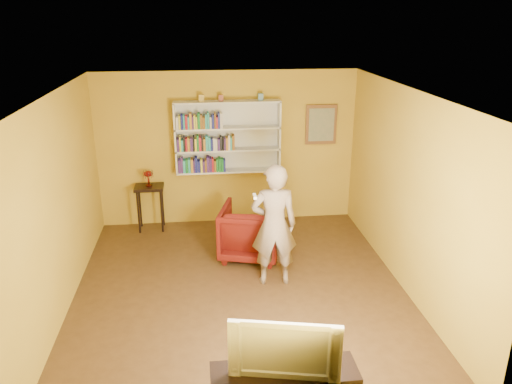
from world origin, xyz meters
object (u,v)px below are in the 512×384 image
(console_table, at_px, (150,193))
(ruby_lustre, at_px, (148,175))
(person, at_px, (274,225))
(television, at_px, (285,344))
(armchair, at_px, (251,231))
(bookshelf, at_px, (228,136))

(console_table, height_order, ruby_lustre, ruby_lustre)
(ruby_lustre, distance_m, person, 2.77)
(person, relative_size, television, 1.72)
(armchair, bearing_deg, television, 104.91)
(bookshelf, xyz_separation_m, console_table, (-1.37, -0.16, -0.93))
(console_table, relative_size, armchair, 0.88)
(armchair, height_order, television, television)
(console_table, xyz_separation_m, armchair, (1.63, -1.22, -0.25))
(console_table, distance_m, person, 2.78)
(armchair, xyz_separation_m, person, (0.23, -0.83, 0.46))
(console_table, relative_size, ruby_lustre, 2.98)
(console_table, height_order, armchair, armchair)
(bookshelf, height_order, console_table, bookshelf)
(ruby_lustre, distance_m, television, 4.78)
(armchair, bearing_deg, bookshelf, -64.15)
(armchair, bearing_deg, person, 121.04)
(bookshelf, bearing_deg, person, -77.66)
(console_table, xyz_separation_m, person, (1.86, -2.05, 0.21))
(person, distance_m, television, 2.46)
(console_table, bearing_deg, bookshelf, 6.63)
(console_table, bearing_deg, television, -70.51)
(ruby_lustre, bearing_deg, television, -70.51)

